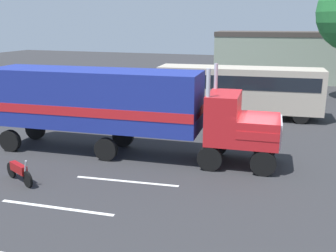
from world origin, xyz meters
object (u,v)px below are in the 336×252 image
Objects in this scene: person_bystander at (127,121)px; parked_bus at (239,87)px; semi_truck at (116,104)px; motorcycle at (19,171)px; parked_car at (111,95)px.

parked_bus reaches higher than person_bystander.
parked_bus is (5.24, 6.94, 1.17)m from person_bystander.
semi_truck is 5.48m from motorcycle.
parked_bus is 5.72× the size of motorcycle.
parked_bus is 16.00m from motorcycle.
parked_bus is at bearing 52.91° from person_bystander.
semi_truck is 8.78× the size of person_bystander.
semi_truck reaches higher than parked_bus.
semi_truck is 1.28× the size of parked_bus.
semi_truck reaches higher than motorcycle.
person_bystander is at bearing 106.24° from semi_truck.
person_bystander reaches higher than motorcycle.
motorcycle is at bearing -76.46° from parked_car.
person_bystander is 0.15× the size of parked_bus.
parked_car is 15.58m from motorcycle.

